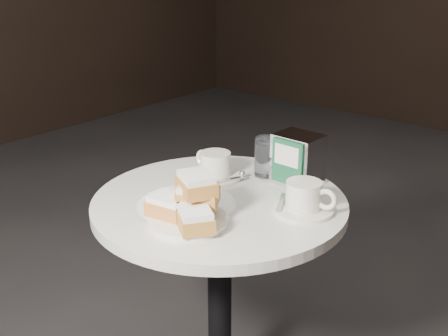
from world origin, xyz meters
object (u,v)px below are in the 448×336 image
(coffee_cup_left, at_px, (215,167))
(water_glass_left, at_px, (267,157))
(cafe_table, at_px, (220,262))
(coffee_cup_right, at_px, (304,199))
(water_glass_right, at_px, (298,167))
(beignet_plate, at_px, (189,206))
(napkin_dispenser, at_px, (298,159))

(coffee_cup_left, xyz_separation_m, water_glass_left, (0.10, 0.12, 0.02))
(cafe_table, relative_size, coffee_cup_right, 3.94)
(coffee_cup_right, xyz_separation_m, water_glass_right, (-0.11, 0.14, 0.02))
(beignet_plate, distance_m, napkin_dispenser, 0.40)
(water_glass_left, height_order, water_glass_right, water_glass_right)
(beignet_plate, distance_m, water_glass_left, 0.39)
(cafe_table, xyz_separation_m, coffee_cup_right, (0.22, 0.08, 0.23))
(coffee_cup_right, distance_m, napkin_dispenser, 0.19)
(beignet_plate, bearing_deg, coffee_cup_right, 52.96)
(beignet_plate, relative_size, napkin_dispenser, 1.55)
(cafe_table, height_order, water_glass_right, water_glass_right)
(coffee_cup_right, xyz_separation_m, napkin_dispenser, (-0.12, 0.15, 0.04))
(cafe_table, distance_m, water_glass_left, 0.34)
(cafe_table, distance_m, coffee_cup_right, 0.33)
(coffee_cup_left, height_order, coffee_cup_right, coffee_cup_right)
(cafe_table, bearing_deg, coffee_cup_right, 19.56)
(water_glass_right, xyz_separation_m, napkin_dispenser, (-0.01, 0.01, 0.02))
(water_glass_right, bearing_deg, coffee_cup_left, -154.24)
(water_glass_left, xyz_separation_m, napkin_dispenser, (0.11, 0.00, 0.02))
(cafe_table, distance_m, beignet_plate, 0.30)
(water_glass_left, bearing_deg, coffee_cup_right, -33.05)
(coffee_cup_left, bearing_deg, water_glass_left, 58.05)
(beignet_plate, relative_size, water_glass_right, 1.89)
(napkin_dispenser, bearing_deg, cafe_table, -112.12)
(cafe_table, bearing_deg, water_glass_left, 91.07)
(cafe_table, height_order, coffee_cup_left, coffee_cup_left)
(cafe_table, bearing_deg, coffee_cup_left, 134.98)
(beignet_plate, height_order, coffee_cup_right, beignet_plate)
(coffee_cup_right, height_order, water_glass_right, water_glass_right)
(coffee_cup_left, distance_m, water_glass_right, 0.25)
(water_glass_left, bearing_deg, napkin_dispenser, 1.35)
(cafe_table, relative_size, napkin_dispenser, 4.97)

